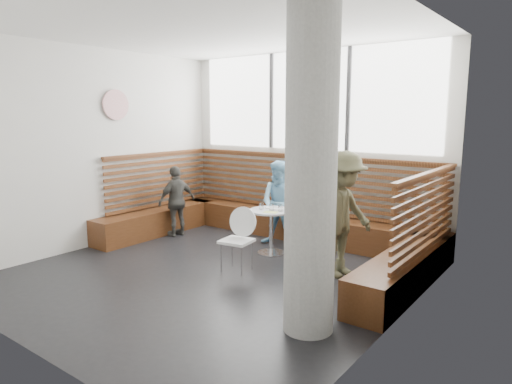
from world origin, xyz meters
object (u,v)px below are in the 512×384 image
Objects in this scene: child_back at (281,204)px; child_left at (177,201)px; cafe_table at (271,222)px; adult_man at (342,214)px; cafe_chair at (240,234)px; concrete_column at (311,172)px.

child_back is 1.12× the size of child_left.
adult_man reaches higher than cafe_table.
cafe_chair is 1.42m from adult_man.
child_back is (-0.22, 1.35, 0.19)m from cafe_chair.
child_left is at bearing 101.97° from adult_man.
cafe_chair is (-1.67, 0.99, -1.09)m from concrete_column.
cafe_table is 0.80× the size of cafe_chair.
child_back reaches higher than cafe_chair.
cafe_chair is 1.38m from child_back.
adult_man is 3.28m from child_left.
adult_man reaches higher than child_left.
cafe_table is at bearing 133.25° from concrete_column.
concrete_column is 1.86m from adult_man.
adult_man is at bearing 97.89° from child_left.
adult_man reaches higher than cafe_chair.
child_back is at bearing 91.41° from cafe_chair.
cafe_chair reaches higher than cafe_table.
cafe_chair is at bearing 132.07° from adult_man.
concrete_column is 2.23m from cafe_chair.
adult_man is at bearing 20.09° from cafe_chair.
cafe_table is 0.56× the size of child_left.
concrete_column is 4.23m from child_left.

